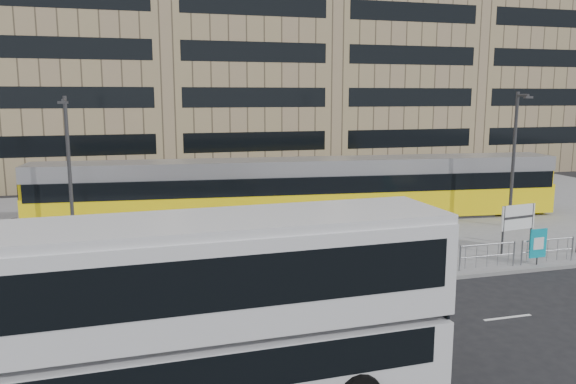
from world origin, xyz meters
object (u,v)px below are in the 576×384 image
object	(u,v)px
ad_panel	(538,244)
pedestrian	(268,226)
double_decker_bus	(204,309)
traffic_light_west	(16,250)
lamp_post_east	(514,154)
station_sign	(518,219)
lamp_post_west	(69,164)
tram	(304,189)

from	to	relation	value
ad_panel	pedestrian	size ratio (longest dim) A/B	0.94
double_decker_bus	traffic_light_west	distance (m)	9.66
pedestrian	lamp_post_east	bearing A→B (deg)	-83.69
pedestrian	station_sign	bearing A→B (deg)	-106.46
double_decker_bus	lamp_post_east	bearing A→B (deg)	34.77
station_sign	lamp_post_west	distance (m)	21.31
station_sign	pedestrian	world-z (taller)	station_sign
pedestrian	lamp_post_east	xyz separation A→B (m)	(13.78, -0.20, 3.22)
lamp_post_west	double_decker_bus	bearing A→B (deg)	-74.88
pedestrian	double_decker_bus	bearing A→B (deg)	167.91
tram	pedestrian	xyz separation A→B (m)	(-3.23, -4.51, -0.96)
lamp_post_east	ad_panel	bearing A→B (deg)	-118.33
pedestrian	traffic_light_west	world-z (taller)	traffic_light_west
double_decker_bus	ad_panel	xyz separation A→B (m)	(15.16, 7.27, -1.42)
double_decker_bus	lamp_post_east	xyz separation A→B (m)	(18.65, 13.75, 1.72)
lamp_post_west	lamp_post_east	bearing A→B (deg)	-6.09
lamp_post_west	ad_panel	bearing A→B (deg)	-24.56
station_sign	ad_panel	distance (m)	2.12
double_decker_bus	lamp_post_west	size ratio (longest dim) A/B	1.62
pedestrian	lamp_post_east	distance (m)	14.15
double_decker_bus	lamp_post_east	distance (m)	23.23
traffic_light_west	lamp_post_west	size ratio (longest dim) A/B	0.43
pedestrian	lamp_post_west	size ratio (longest dim) A/B	0.23
double_decker_bus	ad_panel	size ratio (longest dim) A/B	7.36
ad_panel	lamp_post_west	world-z (taller)	lamp_post_west
traffic_light_west	lamp_post_east	distance (m)	24.79
double_decker_bus	ad_panel	world-z (taller)	double_decker_bus
station_sign	lamp_post_east	world-z (taller)	lamp_post_east
double_decker_bus	lamp_post_west	distance (m)	16.86
pedestrian	traffic_light_west	bearing A→B (deg)	127.26
ad_panel	station_sign	bearing A→B (deg)	74.01
traffic_light_west	lamp_post_west	xyz separation A→B (m)	(1.00, 8.19, 1.98)
lamp_post_west	lamp_post_east	world-z (taller)	lamp_post_east
ad_panel	lamp_post_west	distance (m)	21.69
double_decker_bus	tram	distance (m)	20.17
tram	ad_panel	xyz separation A→B (m)	(7.06, -11.19, -0.88)
lamp_post_west	lamp_post_east	xyz separation A→B (m)	(23.03, -2.46, 0.11)
ad_panel	traffic_light_west	bearing A→B (deg)	175.11
double_decker_bus	station_sign	size ratio (longest dim) A/B	5.20
station_sign	ad_panel	xyz separation A→B (m)	(-0.46, -1.98, -0.62)
lamp_post_west	pedestrian	bearing A→B (deg)	-13.68
double_decker_bus	station_sign	bearing A→B (deg)	29.01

